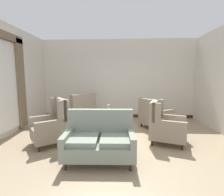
% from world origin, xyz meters
% --- Properties ---
extents(ground, '(8.61, 8.61, 0.00)m').
position_xyz_m(ground, '(0.00, 0.00, 0.00)').
color(ground, '#9E896B').
extents(wall_back, '(6.31, 0.08, 3.14)m').
position_xyz_m(wall_back, '(0.00, 2.67, 1.57)').
color(wall_back, silver).
rests_on(wall_back, ground).
extents(wall_left, '(0.08, 3.74, 3.14)m').
position_xyz_m(wall_left, '(-3.08, 0.80, 1.57)').
color(wall_left, silver).
rests_on(wall_left, ground).
extents(baseboard_back, '(6.15, 0.03, 0.12)m').
position_xyz_m(baseboard_back, '(0.00, 2.62, 0.06)').
color(baseboard_back, '#382319').
rests_on(baseboard_back, ground).
extents(coffee_table, '(0.89, 0.89, 0.47)m').
position_xyz_m(coffee_table, '(-0.24, 0.54, 0.39)').
color(coffee_table, '#382319').
rests_on(coffee_table, ground).
extents(porcelain_vase, '(0.18, 0.18, 0.39)m').
position_xyz_m(porcelain_vase, '(-0.23, 0.57, 0.63)').
color(porcelain_vase, beige).
rests_on(porcelain_vase, coffee_table).
extents(settee, '(1.38, 0.85, 0.97)m').
position_xyz_m(settee, '(-0.29, -0.96, 0.40)').
color(settee, gray).
rests_on(settee, ground).
extents(armchair_foreground_right, '(1.04, 0.99, 1.05)m').
position_xyz_m(armchair_foreground_right, '(1.22, -0.00, 0.44)').
color(armchair_foreground_right, gray).
rests_on(armchair_foreground_right, ground).
extents(armchair_near_window, '(1.22, 1.23, 1.06)m').
position_xyz_m(armchair_near_window, '(-1.32, 1.68, 0.44)').
color(armchair_near_window, gray).
rests_on(armchair_near_window, ground).
extents(armchair_back_corner, '(1.12, 1.13, 0.97)m').
position_xyz_m(armchair_back_corner, '(1.21, 1.19, 0.42)').
color(armchair_back_corner, gray).
rests_on(armchair_back_corner, ground).
extents(armchair_far_left, '(1.07, 1.06, 1.11)m').
position_xyz_m(armchair_far_left, '(-1.55, -0.22, 0.47)').
color(armchair_far_left, gray).
rests_on(armchair_far_left, ground).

